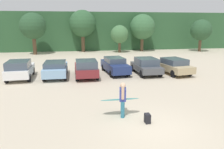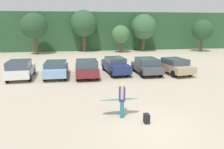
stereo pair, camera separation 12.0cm
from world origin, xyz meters
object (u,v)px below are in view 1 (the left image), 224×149
(parked_car_sky_blue, at_px, (56,68))
(parked_car_dark_gray, at_px, (146,66))
(parked_car_maroon, at_px, (86,68))
(parked_car_tan, at_px, (173,65))
(surfboard_teal, at_px, (120,99))
(person_adult, at_px, (123,98))
(parked_car_navy, at_px, (115,65))
(backpack_dropped, at_px, (147,118))
(parked_car_white, at_px, (20,69))

(parked_car_sky_blue, bearing_deg, parked_car_dark_gray, -91.78)
(parked_car_sky_blue, xyz_separation_m, parked_car_maroon, (2.64, -0.61, 0.06))
(parked_car_tan, xyz_separation_m, surfboard_teal, (-6.86, -8.78, 0.10))
(parked_car_sky_blue, xyz_separation_m, person_adult, (4.03, -9.26, 0.23))
(parked_car_navy, bearing_deg, parked_car_dark_gray, -112.72)
(parked_car_maroon, relative_size, surfboard_teal, 2.08)
(surfboard_teal, bearing_deg, parked_car_maroon, -82.32)
(parked_car_maroon, xyz_separation_m, parked_car_tan, (8.14, 0.25, -0.06))
(backpack_dropped, bearing_deg, person_adult, 137.15)
(parked_car_sky_blue, bearing_deg, parked_car_white, 93.76)
(parked_car_white, distance_m, parked_car_dark_gray, 11.17)
(parked_car_tan, height_order, backpack_dropped, parked_car_tan)
(parked_car_sky_blue, height_order, parked_car_navy, parked_car_navy)
(parked_car_maroon, distance_m, parked_car_dark_gray, 5.60)
(parked_car_dark_gray, bearing_deg, parked_car_sky_blue, 86.80)
(parked_car_maroon, relative_size, parked_car_navy, 0.88)
(parked_car_white, relative_size, parked_car_dark_gray, 1.05)
(backpack_dropped, bearing_deg, parked_car_sky_blue, 116.28)
(parked_car_dark_gray, bearing_deg, surfboard_teal, 152.50)
(parked_car_maroon, bearing_deg, parked_car_navy, -66.97)
(parked_car_white, height_order, person_adult, person_adult)
(parked_car_white, bearing_deg, parked_car_navy, -87.72)
(parked_car_maroon, height_order, parked_car_navy, parked_car_maroon)
(parked_car_sky_blue, height_order, surfboard_teal, parked_car_sky_blue)
(person_adult, distance_m, backpack_dropped, 1.57)
(parked_car_maroon, bearing_deg, surfboard_teal, -172.30)
(parked_car_navy, height_order, parked_car_dark_gray, parked_car_dark_gray)
(parked_car_navy, relative_size, person_adult, 2.67)
(person_adult, bearing_deg, backpack_dropped, 148.67)
(parked_car_navy, xyz_separation_m, parked_car_tan, (5.36, -0.97, -0.02))
(parked_car_navy, xyz_separation_m, person_adult, (-1.38, -9.87, 0.21))
(parked_car_maroon, distance_m, surfboard_teal, 8.62)
(parked_car_navy, bearing_deg, parked_car_white, 89.24)
(parked_car_maroon, xyz_separation_m, surfboard_teal, (1.27, -8.53, 0.04))
(parked_car_maroon, xyz_separation_m, parked_car_navy, (2.77, 1.22, -0.05))
(parked_car_white, bearing_deg, parked_car_dark_gray, -93.36)
(person_adult, xyz_separation_m, backpack_dropped, (1.00, -0.93, -0.78))
(surfboard_teal, distance_m, backpack_dropped, 1.67)
(parked_car_navy, height_order, surfboard_teal, parked_car_navy)
(parked_car_sky_blue, height_order, parked_car_maroon, parked_car_maroon)
(parked_car_maroon, distance_m, parked_car_navy, 3.03)
(person_adult, bearing_deg, parked_car_dark_gray, -103.38)
(parked_car_dark_gray, height_order, surfboard_teal, parked_car_dark_gray)
(person_adult, bearing_deg, parked_car_maroon, -69.35)
(parked_car_maroon, relative_size, backpack_dropped, 9.26)
(parked_car_sky_blue, relative_size, backpack_dropped, 9.75)
(parked_car_dark_gray, relative_size, parked_car_tan, 0.84)
(parked_car_tan, bearing_deg, parked_car_navy, 70.77)
(parked_car_tan, bearing_deg, surfboard_teal, 133.02)
(parked_car_maroon, distance_m, person_adult, 8.76)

